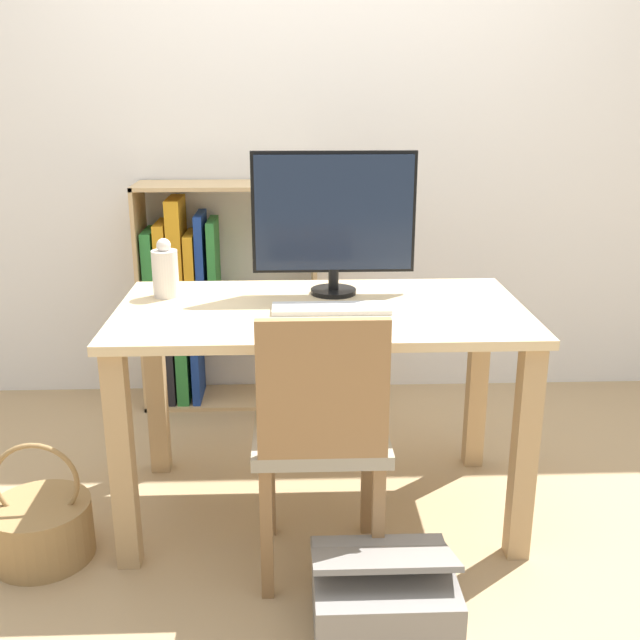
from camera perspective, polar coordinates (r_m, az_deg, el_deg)
The scene contains 10 objects.
ground_plane at distance 2.78m, azimuth 0.08°, elevation -14.05°, with size 10.00×10.00×0.00m, color tan.
wall_back at distance 3.52m, azimuth -0.69°, elevation 15.05°, with size 8.00×0.05×2.60m.
desk at distance 2.51m, azimuth 0.09°, elevation -2.05°, with size 1.35×0.72×0.75m.
monitor at distance 2.58m, azimuth 1.06°, elevation 7.90°, with size 0.56×0.16×0.49m.
keyboard at distance 2.43m, azimuth 0.87°, elevation 0.89°, with size 0.39×0.12×0.02m.
vase at distance 2.63m, azimuth -11.71°, elevation 3.66°, with size 0.09×0.09×0.20m.
chair at distance 2.21m, azimuth 0.08°, elevation -8.56°, with size 0.40×0.40×0.87m.
bookshelf at distance 3.50m, azimuth -9.30°, elevation 1.67°, with size 0.80×0.28×1.03m.
basket at distance 2.63m, azimuth -20.44°, elevation -14.59°, with size 0.32×0.32×0.40m.
storage_box at distance 2.20m, azimuth 4.82°, elevation -20.35°, with size 0.39×0.41×0.28m.
Camera 1 is at (-0.10, -2.36, 1.46)m, focal length 42.00 mm.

